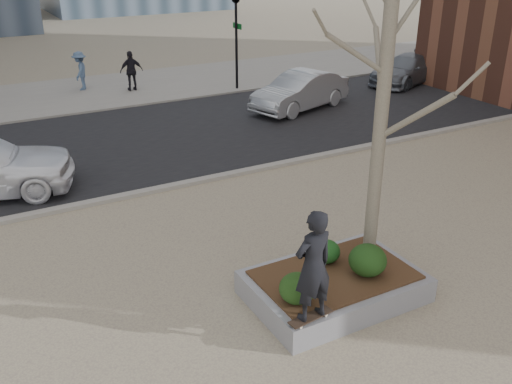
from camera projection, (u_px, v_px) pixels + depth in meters
ground at (286, 313)px, 9.87m from camera, size 120.00×120.00×0.00m
street at (119, 144)px, 17.86m from camera, size 60.00×8.00×0.02m
far_sidewalk at (70, 94)px, 23.45m from camera, size 60.00×6.00×0.02m
planter at (334, 286)px, 10.22m from camera, size 3.00×2.00×0.45m
planter_mulch at (335, 275)px, 10.12m from camera, size 2.70×1.70×0.04m
sycamore_tree at (385, 79)px, 9.43m from camera, size 2.80×2.80×6.60m
shrub_left at (297, 288)px, 9.23m from camera, size 0.60×0.60×0.51m
shrub_middle at (326, 251)px, 10.39m from camera, size 0.51×0.51×0.43m
shrub_right at (368, 260)px, 9.98m from camera, size 0.67×0.67×0.57m
skateboard at (311, 318)px, 8.93m from camera, size 0.80×0.29×0.08m
skateboarder at (313, 266)px, 8.54m from camera, size 0.70×0.49×1.84m
car_silver at (300, 91)px, 21.16m from camera, size 4.40×2.62×1.37m
car_third at (407, 69)px, 24.97m from camera, size 4.56×2.96×1.23m
pedestrian_b at (80, 71)px, 23.81m from camera, size 0.98×1.19×1.60m
pedestrian_c at (131, 71)px, 23.72m from camera, size 0.98×0.44×1.63m
traffic_light_far at (236, 35)px, 23.47m from camera, size 0.60×2.48×4.50m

